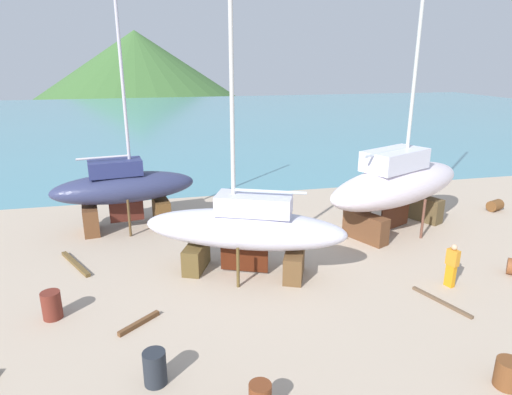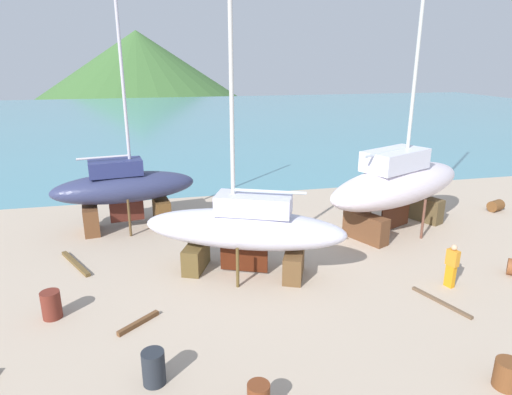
{
  "view_description": "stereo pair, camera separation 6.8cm",
  "coord_description": "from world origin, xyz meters",
  "px_view_note": "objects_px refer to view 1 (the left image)",
  "views": [
    {
      "loc": [
        -7.86,
        -17.8,
        8.13
      ],
      "look_at": [
        -3.59,
        0.79,
        2.12
      ],
      "focal_mm": 31.06,
      "sensor_mm": 36.0,
      "label": 1
    },
    {
      "loc": [
        -7.79,
        -17.82,
        8.13
      ],
      "look_at": [
        -3.59,
        0.79,
        2.12
      ],
      "focal_mm": 31.06,
      "sensor_mm": 36.0,
      "label": 2
    }
  ],
  "objects_px": {
    "sailboat_far_slipway": "(245,228)",
    "barrel_rust_far": "(52,305)",
    "worker": "(452,265)",
    "barrel_tipped_center": "(508,374)",
    "barrel_tar_black": "(155,368)",
    "sailboat_small_center": "(124,188)",
    "sailboat_mid_port": "(398,184)",
    "barrel_tipped_right": "(495,205)"
  },
  "relations": [
    {
      "from": "barrel_tipped_center",
      "to": "barrel_rust_far",
      "type": "bearing_deg",
      "value": 153.56
    },
    {
      "from": "barrel_tipped_right",
      "to": "barrel_tar_black",
      "type": "xyz_separation_m",
      "value": [
        -18.64,
        -9.86,
        0.17
      ]
    },
    {
      "from": "barrel_tipped_right",
      "to": "barrel_tipped_center",
      "type": "height_order",
      "value": "barrel_tipped_center"
    },
    {
      "from": "sailboat_small_center",
      "to": "worker",
      "type": "distance_m",
      "value": 14.96
    },
    {
      "from": "barrel_rust_far",
      "to": "barrel_tar_black",
      "type": "height_order",
      "value": "barrel_tar_black"
    },
    {
      "from": "worker",
      "to": "barrel_tipped_center",
      "type": "bearing_deg",
      "value": 52.51
    },
    {
      "from": "barrel_rust_far",
      "to": "barrel_tar_black",
      "type": "bearing_deg",
      "value": -50.12
    },
    {
      "from": "sailboat_mid_port",
      "to": "sailboat_far_slipway",
      "type": "distance_m",
      "value": 8.71
    },
    {
      "from": "barrel_tar_black",
      "to": "worker",
      "type": "bearing_deg",
      "value": 14.84
    },
    {
      "from": "worker",
      "to": "barrel_tar_black",
      "type": "xyz_separation_m",
      "value": [
        -10.76,
        -2.85,
        -0.41
      ]
    },
    {
      "from": "barrel_tar_black",
      "to": "barrel_tipped_center",
      "type": "height_order",
      "value": "barrel_tar_black"
    },
    {
      "from": "sailboat_small_center",
      "to": "worker",
      "type": "xyz_separation_m",
      "value": [
        12.0,
        -8.85,
        -1.19
      ]
    },
    {
      "from": "sailboat_far_slipway",
      "to": "barrel_tar_black",
      "type": "distance_m",
      "value": 6.78
    },
    {
      "from": "barrel_rust_far",
      "to": "barrel_tipped_center",
      "type": "distance_m",
      "value": 13.54
    },
    {
      "from": "barrel_rust_far",
      "to": "barrel_tar_black",
      "type": "relative_size",
      "value": 0.99
    },
    {
      "from": "sailboat_far_slipway",
      "to": "barrel_tar_black",
      "type": "xyz_separation_m",
      "value": [
        -3.54,
        -5.61,
        -1.42
      ]
    },
    {
      "from": "sailboat_small_center",
      "to": "barrel_tipped_center",
      "type": "xyz_separation_m",
      "value": [
        10.12,
        -13.85,
        -1.69
      ]
    },
    {
      "from": "barrel_tipped_right",
      "to": "barrel_tar_black",
      "type": "height_order",
      "value": "barrel_tar_black"
    },
    {
      "from": "sailboat_far_slipway",
      "to": "barrel_tar_black",
      "type": "height_order",
      "value": "sailboat_far_slipway"
    },
    {
      "from": "sailboat_small_center",
      "to": "barrel_tar_black",
      "type": "bearing_deg",
      "value": -92.33
    },
    {
      "from": "sailboat_mid_port",
      "to": "barrel_tipped_center",
      "type": "distance_m",
      "value": 11.27
    },
    {
      "from": "sailboat_far_slipway",
      "to": "sailboat_small_center",
      "type": "relative_size",
      "value": 1.14
    },
    {
      "from": "barrel_rust_far",
      "to": "barrel_tipped_right",
      "type": "bearing_deg",
      "value": 15.27
    },
    {
      "from": "worker",
      "to": "barrel_rust_far",
      "type": "distance_m",
      "value": 14.05
    },
    {
      "from": "sailboat_far_slipway",
      "to": "barrel_rust_far",
      "type": "distance_m",
      "value": 7.14
    },
    {
      "from": "barrel_tipped_right",
      "to": "barrel_tipped_center",
      "type": "distance_m",
      "value": 15.48
    },
    {
      "from": "worker",
      "to": "barrel_tipped_right",
      "type": "distance_m",
      "value": 10.56
    },
    {
      "from": "sailboat_far_slipway",
      "to": "barrel_tipped_center",
      "type": "xyz_separation_m",
      "value": [
        5.34,
        -7.75,
        -1.52
      ]
    },
    {
      "from": "sailboat_small_center",
      "to": "barrel_tipped_right",
      "type": "xyz_separation_m",
      "value": [
        19.89,
        -1.85,
        -1.76
      ]
    },
    {
      "from": "barrel_tar_black",
      "to": "barrel_tipped_center",
      "type": "xyz_separation_m",
      "value": [
        8.88,
        -2.15,
        -0.09
      ]
    },
    {
      "from": "sailboat_small_center",
      "to": "barrel_rust_far",
      "type": "height_order",
      "value": "sailboat_small_center"
    },
    {
      "from": "barrel_tar_black",
      "to": "sailboat_far_slipway",
      "type": "bearing_deg",
      "value": 57.76
    },
    {
      "from": "sailboat_far_slipway",
      "to": "sailboat_mid_port",
      "type": "bearing_deg",
      "value": -137.14
    },
    {
      "from": "sailboat_far_slipway",
      "to": "sailboat_small_center",
      "type": "height_order",
      "value": "sailboat_far_slipway"
    },
    {
      "from": "sailboat_mid_port",
      "to": "worker",
      "type": "height_order",
      "value": "sailboat_mid_port"
    },
    {
      "from": "barrel_tipped_right",
      "to": "sailboat_mid_port",
      "type": "bearing_deg",
      "value": -169.64
    },
    {
      "from": "barrel_tar_black",
      "to": "barrel_tipped_right",
      "type": "bearing_deg",
      "value": 27.87
    },
    {
      "from": "sailboat_far_slipway",
      "to": "barrel_rust_far",
      "type": "xyz_separation_m",
      "value": [
        -6.78,
        -1.73,
        -1.43
      ]
    },
    {
      "from": "barrel_tipped_center",
      "to": "barrel_tipped_right",
      "type": "bearing_deg",
      "value": 50.87
    },
    {
      "from": "sailboat_mid_port",
      "to": "barrel_tar_black",
      "type": "relative_size",
      "value": 17.4
    },
    {
      "from": "sailboat_small_center",
      "to": "barrel_rust_far",
      "type": "relative_size",
      "value": 12.78
    },
    {
      "from": "worker",
      "to": "barrel_rust_far",
      "type": "relative_size",
      "value": 1.81
    }
  ]
}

